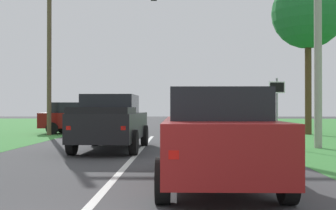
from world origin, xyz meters
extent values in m
plane|color=#424244|center=(0.00, 9.96, 0.00)|extent=(120.00, 120.00, 0.00)
cube|color=maroon|center=(2.04, 3.84, 0.81)|extent=(1.92, 4.89, 0.90)
cube|color=black|center=(2.04, 4.08, 1.54)|extent=(1.69, 3.03, 0.56)
cube|color=red|center=(1.27, 1.42, 0.86)|extent=(0.14, 0.06, 0.12)
cube|color=red|center=(2.83, 1.43, 0.86)|extent=(0.14, 0.06, 0.12)
cylinder|color=black|center=(1.08, 5.35, 0.36)|extent=(0.23, 0.72, 0.72)
cylinder|color=black|center=(2.98, 5.35, 0.36)|extent=(0.23, 0.72, 0.72)
cylinder|color=black|center=(1.09, 2.32, 0.36)|extent=(0.23, 0.72, 0.72)
cylinder|color=black|center=(3.00, 2.33, 0.36)|extent=(0.23, 0.72, 0.72)
cube|color=black|center=(-0.99, 10.72, 0.85)|extent=(2.08, 5.43, 0.90)
cube|color=black|center=(-1.00, 10.45, 1.62)|extent=(1.77, 2.09, 0.63)
cube|color=black|center=(-1.03, 9.05, 1.40)|extent=(1.91, 2.09, 0.20)
cube|color=red|center=(-1.86, 8.07, 0.90)|extent=(0.14, 0.06, 0.12)
cube|color=red|center=(-0.25, 8.04, 0.90)|extent=(0.14, 0.06, 0.12)
cylinder|color=black|center=(-1.93, 12.41, 0.40)|extent=(0.25, 0.81, 0.80)
cylinder|color=black|center=(0.02, 12.36, 0.40)|extent=(0.25, 0.81, 0.80)
cylinder|color=black|center=(-2.01, 9.07, 0.40)|extent=(0.25, 0.81, 0.80)
cylinder|color=black|center=(-0.06, 9.02, 0.40)|extent=(0.25, 0.81, 0.80)
cylinder|color=brown|center=(-5.66, 18.66, 4.46)|extent=(0.24, 0.24, 8.91)
cylinder|color=gray|center=(5.06, 11.87, 1.30)|extent=(0.08, 0.08, 2.61)
cube|color=white|center=(5.06, 11.84, 2.26)|extent=(0.60, 0.03, 0.44)
cube|color=black|center=(5.06, 11.82, 2.26)|extent=(0.52, 0.01, 0.36)
cylinder|color=#4C351E|center=(8.62, 19.64, 2.66)|extent=(0.36, 0.36, 5.33)
sphere|color=#216E32|center=(8.62, 19.64, 6.84)|extent=(4.03, 4.03, 4.03)
cube|color=maroon|center=(-4.24, 20.13, 0.77)|extent=(4.57, 1.94, 0.86)
cube|color=black|center=(-4.47, 20.14, 1.50)|extent=(2.75, 1.68, 0.59)
cube|color=red|center=(-2.02, 19.33, 0.81)|extent=(0.06, 0.14, 0.12)
cube|color=red|center=(-1.99, 20.86, 0.81)|extent=(0.06, 0.14, 0.12)
cylinder|color=black|center=(-5.66, 19.22, 0.34)|extent=(0.68, 0.23, 0.68)
cylinder|color=black|center=(-5.63, 21.09, 0.34)|extent=(0.68, 0.23, 0.68)
cylinder|color=black|center=(-2.85, 19.18, 0.34)|extent=(0.68, 0.23, 0.68)
cylinder|color=black|center=(-2.82, 21.04, 0.34)|extent=(0.68, 0.23, 0.68)
cylinder|color=#9E998E|center=(6.50, 11.55, 4.59)|extent=(0.28, 0.28, 9.18)
camera|label=1|loc=(1.32, -4.20, 1.48)|focal=45.37mm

